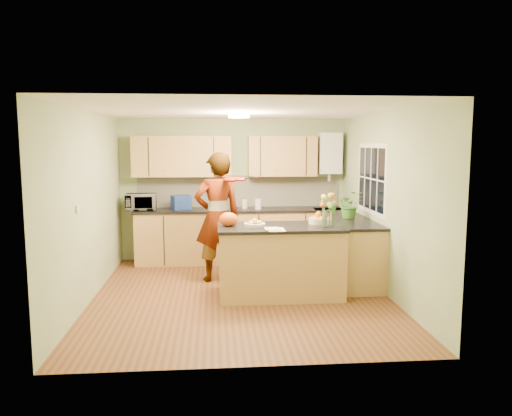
{
  "coord_description": "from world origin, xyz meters",
  "views": [
    {
      "loc": [
        -0.36,
        -6.67,
        2.08
      ],
      "look_at": [
        0.25,
        0.5,
        1.14
      ],
      "focal_mm": 35.0,
      "sensor_mm": 36.0,
      "label": 1
    }
  ],
  "objects": [
    {
      "name": "kettle",
      "position": [
        -0.16,
        1.96,
        1.06
      ],
      "size": [
        0.16,
        0.16,
        0.3
      ],
      "rotation": [
        0.0,
        0.0,
        -0.23
      ],
      "color": "silver",
      "rests_on": "back_counter"
    },
    {
      "name": "back_counter",
      "position": [
        0.1,
        1.95,
        0.47
      ],
      "size": [
        3.64,
        0.62,
        0.94
      ],
      "color": "#AB8244",
      "rests_on": "floor"
    },
    {
      "name": "right_counter",
      "position": [
        1.7,
        0.85,
        0.47
      ],
      "size": [
        0.62,
        2.24,
        0.94
      ],
      "color": "#AB8244",
      "rests_on": "floor"
    },
    {
      "name": "ceiling",
      "position": [
        0.0,
        0.0,
        2.5
      ],
      "size": [
        4.0,
        4.5,
        0.02
      ],
      "primitive_type": "cube",
      "color": "white",
      "rests_on": "wall_back"
    },
    {
      "name": "peninsula_island",
      "position": [
        0.54,
        -0.08,
        0.49
      ],
      "size": [
        1.69,
        0.87,
        0.97
      ],
      "color": "#AB8244",
      "rests_on": "floor"
    },
    {
      "name": "ceiling_lamp",
      "position": [
        0.0,
        0.3,
        2.46
      ],
      "size": [
        0.3,
        0.3,
        0.07
      ],
      "color": "#FFEABF",
      "rests_on": "ceiling"
    },
    {
      "name": "violinist",
      "position": [
        -0.3,
        0.78,
        0.97
      ],
      "size": [
        0.81,
        0.65,
        1.95
      ],
      "primitive_type": "imported",
      "rotation": [
        0.0,
        0.0,
        3.42
      ],
      "color": "#DDA387",
      "rests_on": "floor"
    },
    {
      "name": "microwave",
      "position": [
        -1.6,
        1.92,
        1.08
      ],
      "size": [
        0.52,
        0.37,
        0.28
      ],
      "primitive_type": "imported",
      "rotation": [
        0.0,
        0.0,
        0.06
      ],
      "color": "silver",
      "rests_on": "back_counter"
    },
    {
      "name": "violin",
      "position": [
        -0.1,
        0.56,
        1.56
      ],
      "size": [
        0.64,
        0.55,
        0.16
      ],
      "primitive_type": null,
      "rotation": [
        0.17,
        0.0,
        -0.61
      ],
      "color": "#4C0D04",
      "rests_on": "violinist"
    },
    {
      "name": "window_right",
      "position": [
        1.99,
        0.6,
        1.55
      ],
      "size": [
        0.01,
        1.3,
        1.05
      ],
      "color": "silver",
      "rests_on": "wall_right"
    },
    {
      "name": "blue_box",
      "position": [
        -0.92,
        1.95,
        1.06
      ],
      "size": [
        0.37,
        0.33,
        0.24
      ],
      "primitive_type": "cube",
      "rotation": [
        0.0,
        0.0,
        0.41
      ],
      "color": "navy",
      "rests_on": "back_counter"
    },
    {
      "name": "floor",
      "position": [
        0.0,
        0.0,
        0.0
      ],
      "size": [
        4.5,
        4.5,
        0.0
      ],
      "primitive_type": "plane",
      "color": "#573018",
      "rests_on": "ground"
    },
    {
      "name": "splashback",
      "position": [
        0.1,
        2.23,
        1.2
      ],
      "size": [
        3.6,
        0.02,
        0.52
      ],
      "primitive_type": "cube",
      "color": "silver",
      "rests_on": "back_counter"
    },
    {
      "name": "wall_left",
      "position": [
        -2.0,
        0.0,
        1.25
      ],
      "size": [
        0.02,
        4.5,
        2.5
      ],
      "primitive_type": "cube",
      "color": "gray",
      "rests_on": "floor"
    },
    {
      "name": "light_switch",
      "position": [
        -1.99,
        -0.6,
        1.3
      ],
      "size": [
        0.02,
        0.09,
        0.09
      ],
      "primitive_type": "cube",
      "color": "silver",
      "rests_on": "wall_left"
    },
    {
      "name": "papers",
      "position": [
        0.44,
        -0.38,
        0.98
      ],
      "size": [
        0.22,
        0.3,
        0.01
      ],
      "primitive_type": "cube",
      "color": "white",
      "rests_on": "peninsula_island"
    },
    {
      "name": "jar_white",
      "position": [
        0.41,
        1.9,
        1.03
      ],
      "size": [
        0.15,
        0.15,
        0.17
      ],
      "primitive_type": "cylinder",
      "rotation": [
        0.0,
        0.0,
        -0.36
      ],
      "color": "silver",
      "rests_on": "back_counter"
    },
    {
      "name": "wall_right",
      "position": [
        2.0,
        0.0,
        1.25
      ],
      "size": [
        0.02,
        4.5,
        2.5
      ],
      "primitive_type": "cube",
      "color": "gray",
      "rests_on": "floor"
    },
    {
      "name": "wall_back",
      "position": [
        0.0,
        2.25,
        1.25
      ],
      "size": [
        4.0,
        0.02,
        2.5
      ],
      "primitive_type": "cube",
      "color": "gray",
      "rests_on": "floor"
    },
    {
      "name": "upper_cabinets",
      "position": [
        -0.18,
        2.08,
        1.85
      ],
      "size": [
        3.2,
        0.34,
        0.7
      ],
      "color": "#AB8244",
      "rests_on": "wall_back"
    },
    {
      "name": "orange_bag",
      "position": [
        -0.16,
        -0.03,
        1.06
      ],
      "size": [
        0.25,
        0.21,
        0.19
      ],
      "primitive_type": "ellipsoid",
      "rotation": [
        0.0,
        0.0,
        0.0
      ],
      "color": "#FF5B15",
      "rests_on": "peninsula_island"
    },
    {
      "name": "fruit_dish",
      "position": [
        0.19,
        -0.08,
        1.01
      ],
      "size": [
        0.28,
        0.28,
        0.1
      ],
      "color": "beige",
      "rests_on": "peninsula_island"
    },
    {
      "name": "wall_front",
      "position": [
        0.0,
        -2.25,
        1.25
      ],
      "size": [
        4.0,
        0.02,
        2.5
      ],
      "primitive_type": "cube",
      "color": "gray",
      "rests_on": "floor"
    },
    {
      "name": "boiler",
      "position": [
        1.7,
        2.09,
        1.9
      ],
      "size": [
        0.4,
        0.3,
        0.86
      ],
      "color": "silver",
      "rests_on": "wall_back"
    },
    {
      "name": "orange_bowl",
      "position": [
        1.09,
        0.07,
        1.04
      ],
      "size": [
        0.27,
        0.27,
        0.16
      ],
      "color": "beige",
      "rests_on": "peninsula_island"
    },
    {
      "name": "potted_plant",
      "position": [
        1.7,
        0.69,
        1.15
      ],
      "size": [
        0.42,
        0.38,
        0.42
      ],
      "primitive_type": "imported",
      "rotation": [
        0.0,
        0.0,
        0.13
      ],
      "color": "#3C7C29",
      "rests_on": "right_counter"
    },
    {
      "name": "flower_vase",
      "position": [
        1.14,
        -0.26,
        1.3
      ],
      "size": [
        0.27,
        0.27,
        0.5
      ],
      "rotation": [
        0.0,
        0.0,
        0.24
      ],
      "color": "silver",
      "rests_on": "peninsula_island"
    },
    {
      "name": "jar_cream",
      "position": [
        0.18,
        2.0,
        1.02
      ],
      "size": [
        0.11,
        0.11,
        0.15
      ],
      "primitive_type": "cylinder",
      "rotation": [
        0.0,
        0.0,
        -0.18
      ],
      "color": "beige",
      "rests_on": "back_counter"
    }
  ]
}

